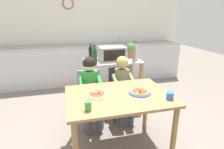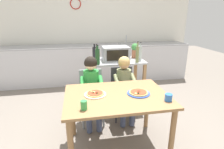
{
  "view_description": "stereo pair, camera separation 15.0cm",
  "coord_description": "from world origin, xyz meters",
  "px_view_note": "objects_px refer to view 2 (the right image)",
  "views": [
    {
      "loc": [
        -0.56,
        -1.86,
        1.62
      ],
      "look_at": [
        0.0,
        0.3,
        0.88
      ],
      "focal_mm": 29.4,
      "sensor_mm": 36.0,
      "label": 1
    },
    {
      "loc": [
        -0.41,
        -1.89,
        1.62
      ],
      "look_at": [
        0.0,
        0.3,
        0.88
      ],
      "focal_mm": 29.4,
      "sensor_mm": 36.0,
      "label": 2
    }
  ],
  "objects_px": {
    "dining_table": "(117,103)",
    "pizza_plate_cream": "(95,94)",
    "drinking_cup_green": "(84,105)",
    "drinking_cup_blue": "(168,97)",
    "bottle_brown_beer": "(97,55)",
    "toaster_oven": "(116,53)",
    "dining_chair_right": "(123,89)",
    "bottle_tall_green_wine": "(140,53)",
    "kitchen_island_cart": "(116,76)",
    "potted_herb_plant": "(135,50)",
    "child_in_olive_shirt": "(125,82)",
    "child_in_green_shirt": "(92,84)",
    "bottle_clear_vinegar": "(95,53)",
    "bottle_slim_sauce": "(137,54)",
    "bottle_dark_olive_oil": "(97,56)",
    "pizza_plate_blue_rimmed": "(139,93)",
    "dining_chair_left": "(92,93)"
  },
  "relations": [
    {
      "from": "bottle_brown_beer",
      "to": "potted_herb_plant",
      "type": "relative_size",
      "value": 1.18
    },
    {
      "from": "child_in_green_shirt",
      "to": "drinking_cup_blue",
      "type": "bearing_deg",
      "value": -47.07
    },
    {
      "from": "dining_chair_right",
      "to": "bottle_slim_sauce",
      "type": "bearing_deg",
      "value": 36.31
    },
    {
      "from": "dining_table",
      "to": "pizza_plate_blue_rimmed",
      "type": "bearing_deg",
      "value": -4.43
    },
    {
      "from": "drinking_cup_green",
      "to": "drinking_cup_blue",
      "type": "bearing_deg",
      "value": 1.49
    },
    {
      "from": "bottle_clear_vinegar",
      "to": "child_in_olive_shirt",
      "type": "distance_m",
      "value": 0.85
    },
    {
      "from": "bottle_dark_olive_oil",
      "to": "drinking_cup_green",
      "type": "height_order",
      "value": "bottle_dark_olive_oil"
    },
    {
      "from": "toaster_oven",
      "to": "dining_chair_left",
      "type": "height_order",
      "value": "toaster_oven"
    },
    {
      "from": "potted_herb_plant",
      "to": "dining_chair_right",
      "type": "xyz_separation_m",
      "value": [
        -0.36,
        -0.56,
        -0.51
      ]
    },
    {
      "from": "kitchen_island_cart",
      "to": "toaster_oven",
      "type": "xyz_separation_m",
      "value": [
        -0.0,
        0.01,
        0.4
      ]
    },
    {
      "from": "dining_chair_right",
      "to": "pizza_plate_cream",
      "type": "bearing_deg",
      "value": -125.65
    },
    {
      "from": "bottle_clear_vinegar",
      "to": "pizza_plate_cream",
      "type": "xyz_separation_m",
      "value": [
        -0.12,
        -1.26,
        -0.22
      ]
    },
    {
      "from": "bottle_brown_beer",
      "to": "toaster_oven",
      "type": "bearing_deg",
      "value": 18.11
    },
    {
      "from": "pizza_plate_blue_rimmed",
      "to": "dining_chair_left",
      "type": "bearing_deg",
      "value": 125.27
    },
    {
      "from": "potted_herb_plant",
      "to": "drinking_cup_green",
      "type": "distance_m",
      "value": 1.88
    },
    {
      "from": "potted_herb_plant",
      "to": "dining_chair_left",
      "type": "bearing_deg",
      "value": -144.41
    },
    {
      "from": "pizza_plate_cream",
      "to": "kitchen_island_cart",
      "type": "bearing_deg",
      "value": 67.1
    },
    {
      "from": "dining_chair_right",
      "to": "bottle_tall_green_wine",
      "type": "bearing_deg",
      "value": 40.54
    },
    {
      "from": "toaster_oven",
      "to": "pizza_plate_cream",
      "type": "bearing_deg",
      "value": -112.64
    },
    {
      "from": "dining_chair_right",
      "to": "child_in_green_shirt",
      "type": "xyz_separation_m",
      "value": [
        -0.5,
        -0.17,
        0.19
      ]
    },
    {
      "from": "bottle_brown_beer",
      "to": "drinking_cup_blue",
      "type": "distance_m",
      "value": 1.47
    },
    {
      "from": "drinking_cup_blue",
      "to": "toaster_oven",
      "type": "bearing_deg",
      "value": 101.3
    },
    {
      "from": "bottle_tall_green_wine",
      "to": "child_in_green_shirt",
      "type": "distance_m",
      "value": 1.06
    },
    {
      "from": "bottle_tall_green_wine",
      "to": "dining_chair_right",
      "type": "distance_m",
      "value": 0.71
    },
    {
      "from": "bottle_clear_vinegar",
      "to": "dining_table",
      "type": "height_order",
      "value": "bottle_clear_vinegar"
    },
    {
      "from": "bottle_tall_green_wine",
      "to": "child_in_green_shirt",
      "type": "relative_size",
      "value": 0.3
    },
    {
      "from": "bottle_tall_green_wine",
      "to": "bottle_clear_vinegar",
      "type": "height_order",
      "value": "bottle_tall_green_wine"
    },
    {
      "from": "drinking_cup_blue",
      "to": "child_in_olive_shirt",
      "type": "bearing_deg",
      "value": 106.55
    },
    {
      "from": "potted_herb_plant",
      "to": "pizza_plate_blue_rimmed",
      "type": "relative_size",
      "value": 0.99
    },
    {
      "from": "dining_table",
      "to": "child_in_green_shirt",
      "type": "relative_size",
      "value": 1.15
    },
    {
      "from": "toaster_oven",
      "to": "drinking_cup_green",
      "type": "xyz_separation_m",
      "value": [
        -0.61,
        -1.45,
        -0.19
      ]
    },
    {
      "from": "drinking_cup_green",
      "to": "potted_herb_plant",
      "type": "bearing_deg",
      "value": 57.49
    },
    {
      "from": "kitchen_island_cart",
      "to": "bottle_dark_olive_oil",
      "type": "bearing_deg",
      "value": -147.56
    },
    {
      "from": "kitchen_island_cart",
      "to": "child_in_green_shirt",
      "type": "xyz_separation_m",
      "value": [
        -0.47,
        -0.6,
        0.1
      ]
    },
    {
      "from": "bottle_clear_vinegar",
      "to": "child_in_green_shirt",
      "type": "bearing_deg",
      "value": -99.27
    },
    {
      "from": "drinking_cup_green",
      "to": "child_in_green_shirt",
      "type": "bearing_deg",
      "value": 80.48
    },
    {
      "from": "bottle_brown_beer",
      "to": "drinking_cup_green",
      "type": "xyz_separation_m",
      "value": [
        -0.28,
        -1.34,
        -0.2
      ]
    },
    {
      "from": "drinking_cup_blue",
      "to": "kitchen_island_cart",
      "type": "bearing_deg",
      "value": 101.38
    },
    {
      "from": "bottle_clear_vinegar",
      "to": "bottle_dark_olive_oil",
      "type": "distance_m",
      "value": 0.36
    },
    {
      "from": "bottle_dark_olive_oil",
      "to": "dining_table",
      "type": "height_order",
      "value": "bottle_dark_olive_oil"
    },
    {
      "from": "dining_table",
      "to": "pizza_plate_blue_rimmed",
      "type": "height_order",
      "value": "pizza_plate_blue_rimmed"
    },
    {
      "from": "bottle_tall_green_wine",
      "to": "child_in_olive_shirt",
      "type": "xyz_separation_m",
      "value": [
        -0.38,
        -0.45,
        -0.34
      ]
    },
    {
      "from": "bottle_slim_sauce",
      "to": "child_in_green_shirt",
      "type": "xyz_separation_m",
      "value": [
        -0.8,
        -0.39,
        -0.32
      ]
    },
    {
      "from": "bottle_slim_sauce",
      "to": "child_in_olive_shirt",
      "type": "xyz_separation_m",
      "value": [
        -0.29,
        -0.34,
        -0.35
      ]
    },
    {
      "from": "potted_herb_plant",
      "to": "child_in_olive_shirt",
      "type": "xyz_separation_m",
      "value": [
        -0.36,
        -0.69,
        -0.35
      ]
    },
    {
      "from": "dining_table",
      "to": "drinking_cup_blue",
      "type": "relative_size",
      "value": 14.91
    },
    {
      "from": "dining_table",
      "to": "pizza_plate_cream",
      "type": "height_order",
      "value": "pizza_plate_cream"
    },
    {
      "from": "bottle_tall_green_wine",
      "to": "drinking_cup_blue",
      "type": "xyz_separation_m",
      "value": [
        -0.12,
        -1.31,
        -0.21
      ]
    },
    {
      "from": "bottle_tall_green_wine",
      "to": "bottle_clear_vinegar",
      "type": "distance_m",
      "value": 0.8
    },
    {
      "from": "potted_herb_plant",
      "to": "pizza_plate_cream",
      "type": "xyz_separation_m",
      "value": [
        -0.87,
        -1.26,
        -0.25
      ]
    }
  ]
}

